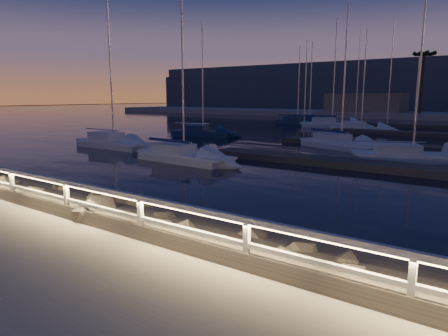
{
  "coord_description": "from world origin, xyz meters",
  "views": [
    {
      "loc": [
        4.95,
        -6.34,
        3.38
      ],
      "look_at": [
        -2.38,
        4.0,
        1.09
      ],
      "focal_mm": 32.0,
      "sensor_mm": 36.0,
      "label": 1
    }
  ],
  "objects": [
    {
      "name": "harbor_water",
      "position": [
        0.0,
        31.22,
        -0.97
      ],
      "size": [
        400.0,
        440.0,
        0.6
      ],
      "color": "black",
      "rests_on": "ground"
    },
    {
      "name": "sailboat_a",
      "position": [
        -20.2,
        13.97,
        -0.16
      ],
      "size": [
        7.13,
        2.2,
        12.16
      ],
      "rotation": [
        0.0,
        0.0,
        0.0
      ],
      "color": "silver",
      "rests_on": "ground"
    },
    {
      "name": "sailboat_f",
      "position": [
        -5.51,
        23.77,
        -0.18
      ],
      "size": [
        7.31,
        4.6,
        12.13
      ],
      "rotation": [
        0.0,
        0.0,
        -0.4
      ],
      "color": "silver",
      "rests_on": "ground"
    },
    {
      "name": "palm_left",
      "position": [
        -8.0,
        72.0,
        10.14
      ],
      "size": [
        3.0,
        3.0,
        11.2
      ],
      "color": "#523726",
      "rests_on": "ground"
    },
    {
      "name": "floating_docks",
      "position": [
        0.0,
        32.5,
        -0.4
      ],
      "size": [
        22.0,
        36.0,
        0.4
      ],
      "color": "#514B43",
      "rests_on": "ground"
    },
    {
      "name": "guard_rail",
      "position": [
        -0.07,
        -0.0,
        0.77
      ],
      "size": [
        44.11,
        0.12,
        1.06
      ],
      "color": "white",
      "rests_on": "ground"
    },
    {
      "name": "sailboat_e",
      "position": [
        -20.18,
        25.16,
        -0.19
      ],
      "size": [
        6.73,
        3.35,
        11.11
      ],
      "rotation": [
        0.0,
        0.0,
        0.24
      ],
      "color": "navy",
      "rests_on": "ground"
    },
    {
      "name": "distant_hills",
      "position": [
        -22.13,
        133.69,
        4.74
      ],
      "size": [
        230.0,
        37.5,
        18.0
      ],
      "color": "#384558",
      "rests_on": "ground"
    },
    {
      "name": "sailboat_b",
      "position": [
        -11.25,
        12.01,
        -0.19
      ],
      "size": [
        6.97,
        2.52,
        11.66
      ],
      "rotation": [
        0.0,
        0.0,
        -0.06
      ],
      "color": "silver",
      "rests_on": "ground"
    },
    {
      "name": "ground",
      "position": [
        0.0,
        0.0,
        0.0
      ],
      "size": [
        400.0,
        400.0,
        0.0
      ],
      "primitive_type": "plane",
      "color": "#A8A197",
      "rests_on": "ground"
    },
    {
      "name": "sailboat_i",
      "position": [
        -20.18,
        47.33,
        -0.19
      ],
      "size": [
        6.63,
        2.63,
        11.07
      ],
      "rotation": [
        0.0,
        0.0,
        0.11
      ],
      "color": "navy",
      "rests_on": "ground"
    },
    {
      "name": "riprap",
      "position": [
        -3.6,
        0.98,
        -0.11
      ],
      "size": [
        15.62,
        2.32,
        1.22
      ],
      "color": "#5F5951",
      "rests_on": "ground"
    },
    {
      "name": "sailboat_n",
      "position": [
        -13.82,
        43.98,
        -0.15
      ],
      "size": [
        8.45,
        4.73,
        13.89
      ],
      "rotation": [
        0.0,
        0.0,
        0.31
      ],
      "color": "silver",
      "rests_on": "ground"
    },
    {
      "name": "sailboat_m",
      "position": [
        -20.19,
        51.67,
        -0.16
      ],
      "size": [
        7.28,
        3.01,
        12.11
      ],
      "rotation": [
        0.0,
        0.0,
        -0.13
      ],
      "color": "navy",
      "rests_on": "ground"
    },
    {
      "name": "sailboat_c",
      "position": [
        0.18,
        20.25,
        -0.2
      ],
      "size": [
        7.36,
        4.76,
        12.2
      ],
      "rotation": [
        0.0,
        0.0,
        0.42
      ],
      "color": "silver",
      "rests_on": "ground"
    },
    {
      "name": "sailboat_j",
      "position": [
        -8.78,
        39.72,
        -0.2
      ],
      "size": [
        7.01,
        2.78,
        11.64
      ],
      "rotation": [
        0.0,
        0.0,
        0.11
      ],
      "color": "silver",
      "rests_on": "ground"
    }
  ]
}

